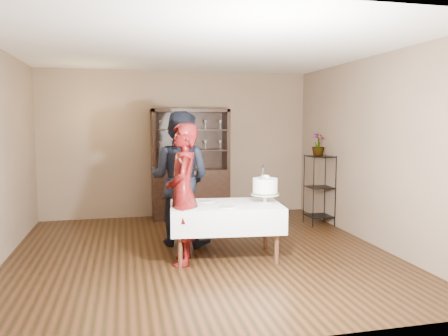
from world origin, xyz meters
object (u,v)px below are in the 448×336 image
(woman, at_px, (183,194))
(man, at_px, (180,178))
(potted_plant, at_px, (318,145))
(china_hutch, at_px, (190,182))
(cake, at_px, (265,187))
(cake_table, at_px, (226,217))
(plant_etagere, at_px, (319,187))

(woman, bearing_deg, man, -176.56)
(potted_plant, bearing_deg, china_hutch, 153.31)
(woman, relative_size, cake, 3.46)
(woman, xyz_separation_m, man, (0.07, 0.87, 0.08))
(china_hutch, relative_size, cake_table, 1.33)
(cake_table, xyz_separation_m, man, (-0.50, 0.77, 0.42))
(cake_table, relative_size, woman, 0.86)
(cake_table, xyz_separation_m, cake, (0.52, -0.03, 0.37))
(plant_etagere, xyz_separation_m, man, (-2.49, -0.68, 0.31))
(man, bearing_deg, potted_plant, -134.68)
(man, bearing_deg, china_hutch, -73.94)
(woman, bearing_deg, plant_etagere, 129.01)
(plant_etagere, xyz_separation_m, woman, (-2.56, -1.55, 0.23))
(woman, distance_m, potted_plant, 3.02)
(cake_table, distance_m, potted_plant, 2.59)
(china_hutch, bearing_deg, cake, -76.41)
(china_hutch, xyz_separation_m, potted_plant, (2.05, -1.03, 0.71))
(potted_plant, bearing_deg, woman, -148.22)
(cake_table, bearing_deg, man, 123.31)
(cake_table, bearing_deg, plant_etagere, 35.95)
(china_hutch, xyz_separation_m, plant_etagere, (2.08, -1.05, -0.01))
(cake_table, bearing_deg, cake, -3.66)
(cake_table, xyz_separation_m, woman, (-0.57, -0.10, 0.34))
(cake_table, xyz_separation_m, potted_plant, (1.96, 1.46, 0.84))
(cake, bearing_deg, potted_plant, 46.15)
(woman, relative_size, potted_plant, 4.61)
(plant_etagere, relative_size, woman, 0.68)
(man, height_order, cake, man)
(man, relative_size, cake, 3.78)
(woman, relative_size, man, 0.92)
(plant_etagere, relative_size, cake_table, 0.80)
(china_hutch, bearing_deg, plant_etagere, -26.83)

